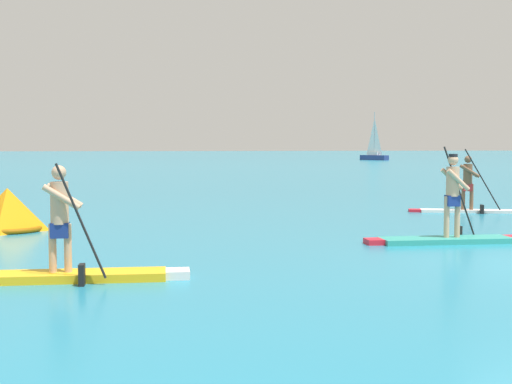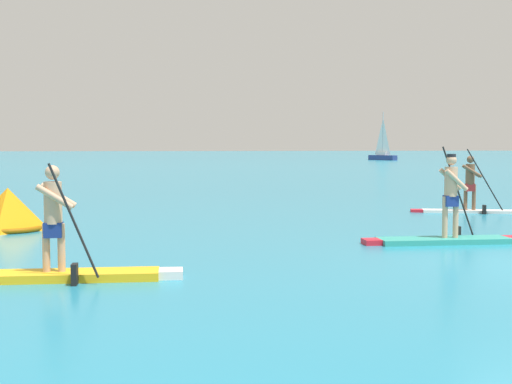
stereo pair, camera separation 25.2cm
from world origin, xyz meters
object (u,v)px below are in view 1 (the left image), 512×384
Objects in this scene: paddleboarder_far_right at (469,199)px; sailboat_right_horizon at (374,153)px; race_marker_buoy at (8,212)px; paddleboarder_mid_center at (448,225)px; paddleboarder_near_left at (67,259)px.

paddleboarder_far_right is 72.30m from sailboat_right_horizon.
paddleboarder_far_right is 12.79m from race_marker_buoy.
paddleboarder_mid_center is 78.96m from sailboat_right_horizon.
paddleboarder_far_right reaches higher than race_marker_buoy.
sailboat_right_horizon reaches higher than race_marker_buoy.
paddleboarder_near_left is 84.12m from sailboat_right_horizon.
paddleboarder_far_right is 0.54× the size of sailboat_right_horizon.
paddleboarder_mid_center is 0.98× the size of paddleboarder_far_right.
paddleboarder_mid_center reaches higher than race_marker_buoy.
paddleboarder_near_left is 1.05× the size of paddleboarder_far_right.
paddleboarder_mid_center is at bearing -103.56° from paddleboarder_far_right.
paddleboarder_near_left is 13.76m from paddleboarder_far_right.
sailboat_right_horizon is (21.34, 69.08, 0.57)m from paddleboarder_far_right.
paddleboarder_mid_center is at bearing -21.27° from race_marker_buoy.
race_marker_buoy is 0.26× the size of sailboat_right_horizon.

